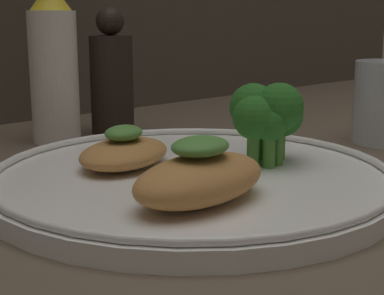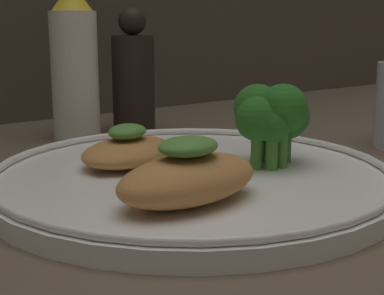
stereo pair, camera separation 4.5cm
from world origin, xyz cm
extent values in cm
cube|color=brown|center=(0.00, 0.00, -0.50)|extent=(180.00, 180.00, 1.00)
cylinder|color=white|center=(0.00, 0.00, 0.70)|extent=(31.57, 31.57, 1.40)
torus|color=white|center=(0.00, 0.00, 1.70)|extent=(30.97, 30.97, 0.60)
ellipsoid|color=#BC7F42|center=(-4.62, -5.94, 2.97)|extent=(11.44, 7.27, 3.14)
ellipsoid|color=#518E3D|center=(-4.62, -5.94, 5.18)|extent=(4.62, 3.88, 1.27)
ellipsoid|color=#BC7F42|center=(-2.78, 5.14, 2.47)|extent=(11.09, 9.71, 2.15)
ellipsoid|color=#518E3D|center=(-2.78, 5.14, 4.16)|extent=(4.48, 4.15, 1.23)
cylinder|color=#4C8E38|center=(8.41, -1.82, 2.67)|extent=(0.88, 0.88, 2.54)
sphere|color=#286B23|center=(8.41, -1.82, 5.27)|extent=(3.79, 3.79, 3.79)
cylinder|color=#4C8E38|center=(7.13, -0.77, 2.97)|extent=(0.79, 0.79, 3.14)
sphere|color=#286B23|center=(7.13, -0.77, 5.77)|extent=(3.50, 3.50, 3.50)
cylinder|color=#4C8E38|center=(5.89, -0.95, 3.04)|extent=(0.92, 0.92, 3.28)
sphere|color=#286B23|center=(5.89, -0.95, 6.06)|extent=(3.94, 3.94, 3.94)
cylinder|color=#4C8E38|center=(4.82, -2.10, 2.81)|extent=(0.91, 0.91, 2.82)
sphere|color=#286B23|center=(4.82, -2.10, 5.46)|extent=(3.54, 3.54, 3.54)
cylinder|color=#4C8E38|center=(5.62, -3.02, 2.72)|extent=(0.99, 0.99, 2.65)
sphere|color=#286B23|center=(5.62, -3.02, 5.07)|extent=(2.91, 2.91, 2.91)
cylinder|color=#4C8E38|center=(6.80, -2.93, 3.10)|extent=(0.90, 0.90, 3.39)
sphere|color=#286B23|center=(6.80, -2.93, 6.18)|extent=(3.97, 3.97, 3.97)
cylinder|color=white|center=(1.25, 23.34, 6.94)|extent=(5.09, 5.09, 13.88)
cylinder|color=black|center=(8.57, 23.34, 5.58)|extent=(4.92, 4.92, 11.16)
sphere|color=black|center=(8.57, 23.34, 12.76)|extent=(3.20, 3.20, 3.20)
camera|label=1|loc=(-29.67, -33.03, 13.46)|focal=55.00mm
camera|label=2|loc=(-26.14, -35.89, 13.46)|focal=55.00mm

